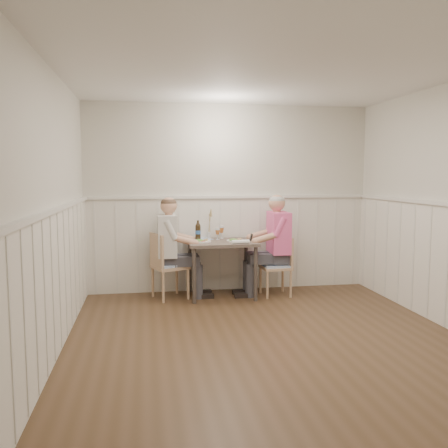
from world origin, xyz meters
The scene contains 16 objects.
ground_plane centered at (0.00, 0.00, 0.00)m, with size 4.50×4.50×0.00m, color #4B341F.
room_shell centered at (0.00, 0.00, 1.52)m, with size 4.04×4.54×2.60m.
wainscot centered at (0.00, 0.69, 0.69)m, with size 4.00×4.49×1.34m.
dining_table centered at (-0.18, 1.84, 0.65)m, with size 0.90×0.70×0.75m.
chair_right centered at (0.59, 1.78, 0.43)m, with size 0.39×0.39×0.80m.
chair_left centered at (-0.92, 1.85, 0.47)m, with size 0.53×0.53×0.87m.
man_in_pink centered at (0.55, 1.82, 0.58)m, with size 0.65×0.45×1.39m.
diner_cream centered at (-0.86, 1.87, 0.57)m, with size 0.63×0.44×1.36m.
plate_man centered at (-0.01, 1.78, 0.77)m, with size 0.24×0.24×0.06m.
plate_diner centered at (-0.47, 1.79, 0.77)m, with size 0.24×0.24×0.06m.
beer_glass_a centered at (-0.14, 2.10, 0.87)m, with size 0.07×0.07×0.18m.
beer_glass_b centered at (-0.21, 2.00, 0.86)m, with size 0.06×0.06×0.16m.
beer_bottle centered at (-0.47, 2.05, 0.87)m, with size 0.07×0.07×0.26m.
rolled_napkin centered at (0.02, 1.56, 0.78)m, with size 0.23×0.07×0.05m.
grass_vase centered at (-0.32, 2.10, 0.94)m, with size 0.05×0.05×0.43m.
gingham_mat centered at (-0.46, 2.07, 0.75)m, with size 0.40×0.36×0.01m.
Camera 1 is at (-1.17, -4.32, 1.63)m, focal length 38.00 mm.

